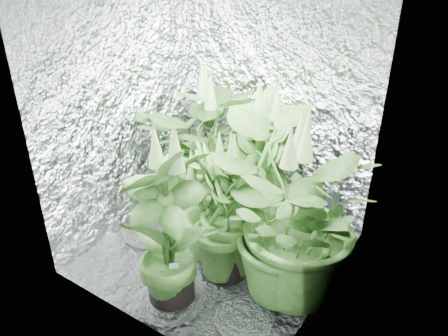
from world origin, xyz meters
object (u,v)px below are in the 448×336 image
plant_e (292,221)px  plant_d (211,210)px  plant_c (264,179)px  plant_g (228,214)px  plant_a (208,148)px  plant_b (266,157)px  plant_f (167,229)px  circulation_fan (329,219)px

plant_e → plant_d: bearing=173.1°
plant_c → plant_d: 0.46m
plant_g → plant_e: bearing=4.3°
plant_a → plant_b: bearing=29.1°
plant_e → plant_g: plant_e is taller
plant_d → plant_e: size_ratio=0.62×
plant_e → plant_f: bearing=-142.7°
plant_g → circulation_fan: 0.94m
plant_f → plant_g: (0.15, 0.41, -0.07)m
plant_b → plant_f: 1.20m
plant_a → plant_g: 0.81m
plant_e → circulation_fan: plant_e is taller
plant_a → circulation_fan: bearing=12.3°
plant_e → plant_g: 0.44m
plant_b → plant_c: size_ratio=1.03×
plant_g → plant_f: bearing=-110.2°
plant_d → plant_f: plant_f is taller
plant_b → plant_e: size_ratio=0.83×
plant_c → plant_g: plant_c is taller
plant_d → plant_g: size_ratio=0.81×
plant_a → plant_e: size_ratio=0.93×
plant_a → plant_b: size_ratio=1.12×
plant_e → plant_g: bearing=-175.7°
plant_g → circulation_fan: size_ratio=2.71×
plant_a → circulation_fan: size_ratio=3.30×
plant_f → circulation_fan: size_ratio=3.10×
plant_e → plant_f: plant_e is taller
plant_a → plant_e: bearing=-28.7°
plant_d → plant_g: (0.21, -0.11, 0.11)m
plant_c → circulation_fan: 0.61m
circulation_fan → plant_c: bearing=-133.9°
plant_a → plant_g: size_ratio=1.22×
plant_d → plant_a: bearing=127.3°
plant_c → plant_g: 0.51m
plant_f → plant_g: plant_f is taller
plant_e → circulation_fan: bearing=92.1°
plant_c → plant_g: bearing=-87.0°
plant_e → plant_g: size_ratio=1.31×
plant_d → plant_c: bearing=65.3°
plant_b → plant_g: size_ratio=1.09×
plant_g → plant_b: bearing=101.6°
circulation_fan → plant_b: bearing=-167.9°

